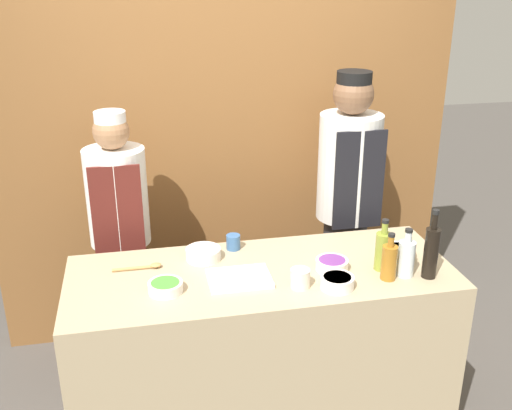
# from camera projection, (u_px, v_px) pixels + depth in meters

# --- Properties ---
(cabinet_wall) EXTENTS (2.83, 0.18, 2.40)m
(cabinet_wall) POSITION_uv_depth(u_px,v_px,m) (224.00, 150.00, 3.73)
(cabinet_wall) COLOR brown
(cabinet_wall) RESTS_ON ground_plane
(counter) EXTENTS (1.80, 0.69, 0.94)m
(counter) POSITION_uv_depth(u_px,v_px,m) (262.00, 356.00, 2.97)
(counter) COLOR tan
(counter) RESTS_ON ground_plane
(sauce_bowl_green) EXTENTS (0.15, 0.15, 0.05)m
(sauce_bowl_green) POSITION_uv_depth(u_px,v_px,m) (165.00, 286.00, 2.61)
(sauce_bowl_green) COLOR white
(sauce_bowl_green) RESTS_ON counter
(sauce_bowl_purple) EXTENTS (0.15, 0.15, 0.05)m
(sauce_bowl_purple) POSITION_uv_depth(u_px,v_px,m) (332.00, 264.00, 2.80)
(sauce_bowl_purple) COLOR white
(sauce_bowl_purple) RESTS_ON counter
(sauce_bowl_brown) EXTENTS (0.16, 0.16, 0.05)m
(sauce_bowl_brown) POSITION_uv_depth(u_px,v_px,m) (399.00, 252.00, 2.92)
(sauce_bowl_brown) COLOR white
(sauce_bowl_brown) RESTS_ON counter
(sauce_bowl_yellow) EXTENTS (0.17, 0.17, 0.06)m
(sauce_bowl_yellow) POSITION_uv_depth(u_px,v_px,m) (203.00, 253.00, 2.90)
(sauce_bowl_yellow) COLOR white
(sauce_bowl_yellow) RESTS_ON counter
(sauce_bowl_orange) EXTENTS (0.15, 0.15, 0.06)m
(sauce_bowl_orange) POSITION_uv_depth(u_px,v_px,m) (337.00, 281.00, 2.64)
(sauce_bowl_orange) COLOR white
(sauce_bowl_orange) RESTS_ON counter
(cutting_board) EXTENTS (0.28, 0.21, 0.02)m
(cutting_board) POSITION_uv_depth(u_px,v_px,m) (239.00, 278.00, 2.71)
(cutting_board) COLOR white
(cutting_board) RESTS_ON counter
(bottle_clear) EXTENTS (0.08, 0.08, 0.23)m
(bottle_clear) POSITION_uv_depth(u_px,v_px,m) (406.00, 257.00, 2.73)
(bottle_clear) COLOR silver
(bottle_clear) RESTS_ON counter
(bottle_amber) EXTENTS (0.07, 0.07, 0.23)m
(bottle_amber) POSITION_uv_depth(u_px,v_px,m) (389.00, 261.00, 2.70)
(bottle_amber) COLOR #9E661E
(bottle_amber) RESTS_ON counter
(bottle_soy) EXTENTS (0.07, 0.07, 0.33)m
(bottle_soy) POSITION_uv_depth(u_px,v_px,m) (431.00, 251.00, 2.70)
(bottle_soy) COLOR black
(bottle_soy) RESTS_ON counter
(bottle_oil) EXTENTS (0.07, 0.07, 0.25)m
(bottle_oil) POSITION_uv_depth(u_px,v_px,m) (383.00, 250.00, 2.78)
(bottle_oil) COLOR olive
(bottle_oil) RESTS_ON counter
(cup_blue) EXTENTS (0.07, 0.07, 0.08)m
(cup_blue) POSITION_uv_depth(u_px,v_px,m) (233.00, 242.00, 3.00)
(cup_blue) COLOR #386093
(cup_blue) RESTS_ON counter
(cup_cream) EXTENTS (0.09, 0.09, 0.09)m
(cup_cream) POSITION_uv_depth(u_px,v_px,m) (300.00, 278.00, 2.64)
(cup_cream) COLOR silver
(cup_cream) RESTS_ON counter
(wooden_spoon) EXTENTS (0.23, 0.04, 0.02)m
(wooden_spoon) POSITION_uv_depth(u_px,v_px,m) (143.00, 267.00, 2.81)
(wooden_spoon) COLOR #B2844C
(wooden_spoon) RESTS_ON counter
(chef_left) EXTENTS (0.33, 0.33, 1.58)m
(chef_left) POSITION_uv_depth(u_px,v_px,m) (121.00, 240.00, 3.31)
(chef_left) COLOR #28282D
(chef_left) RESTS_ON ground_plane
(chef_right) EXTENTS (0.36, 0.36, 1.74)m
(chef_right) POSITION_uv_depth(u_px,v_px,m) (347.00, 207.00, 3.52)
(chef_right) COLOR #28282D
(chef_right) RESTS_ON ground_plane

